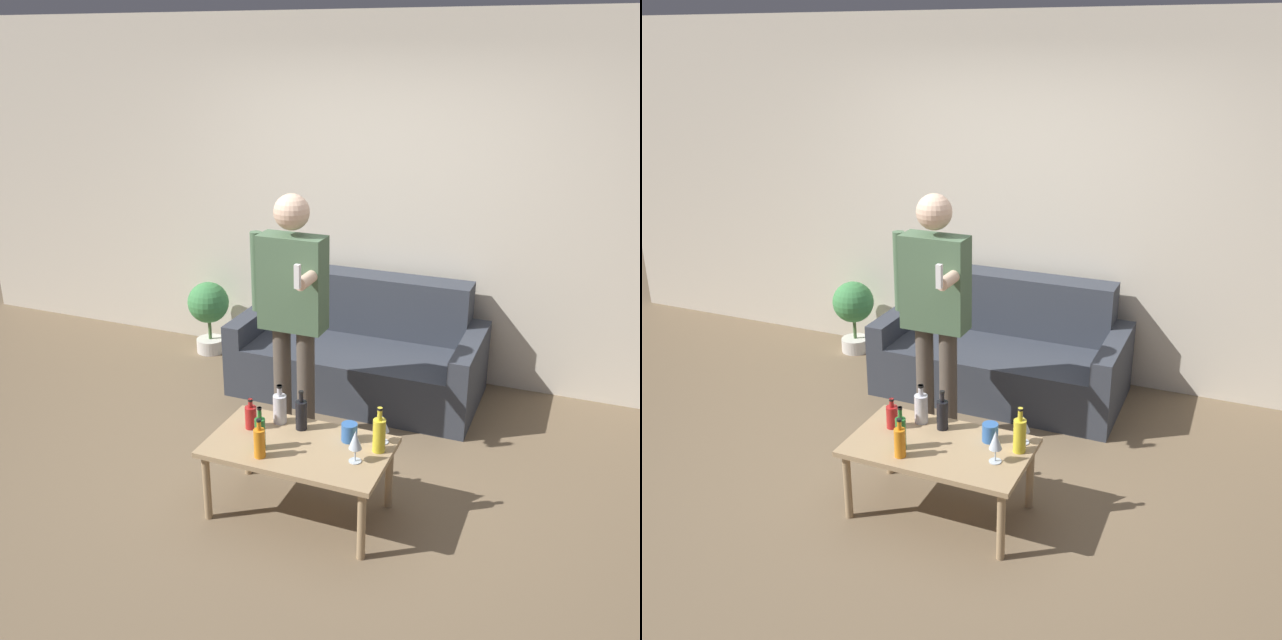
{
  "view_description": "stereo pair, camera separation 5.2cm",
  "coord_description": "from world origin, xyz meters",
  "views": [
    {
      "loc": [
        1.54,
        -3.21,
        2.46
      ],
      "look_at": [
        0.08,
        0.42,
        0.95
      ],
      "focal_mm": 40.0,
      "sensor_mm": 36.0,
      "label": 1
    },
    {
      "loc": [
        1.59,
        -3.19,
        2.46
      ],
      "look_at": [
        0.08,
        0.42,
        0.95
      ],
      "focal_mm": 40.0,
      "sensor_mm": 36.0,
      "label": 2
    }
  ],
  "objects": [
    {
      "name": "wine_glass_far",
      "position": [
        0.51,
        -0.17,
        0.56
      ],
      "size": [
        0.07,
        0.07,
        0.18
      ],
      "color": "silver",
      "rests_on": "coffee_table"
    },
    {
      "name": "bottle_clear",
      "position": [
        0.12,
        0.03,
        0.53
      ],
      "size": [
        0.07,
        0.07,
        0.24
      ],
      "color": "black",
      "rests_on": "coffee_table"
    },
    {
      "name": "person_standing_front",
      "position": [
        -0.18,
        0.59,
        0.97
      ],
      "size": [
        0.49,
        0.42,
        1.65
      ],
      "color": "brown",
      "rests_on": "ground_plane"
    },
    {
      "name": "bottle_yellow",
      "position": [
        -0.02,
        0.06,
        0.53
      ],
      "size": [
        0.08,
        0.08,
        0.23
      ],
      "color": "silver",
      "rests_on": "coffee_table"
    },
    {
      "name": "bottle_orange",
      "position": [
        0.0,
        -0.24,
        0.53
      ],
      "size": [
        0.06,
        0.06,
        0.25
      ],
      "color": "#23752D",
      "rests_on": "coffee_table"
    },
    {
      "name": "coffee_table",
      "position": [
        0.17,
        -0.13,
        0.39
      ],
      "size": [
        0.99,
        0.58,
        0.43
      ],
      "color": "tan",
      "rests_on": "ground_plane"
    },
    {
      "name": "ground_plane",
      "position": [
        0.0,
        0.0,
        0.0
      ],
      "size": [
        16.0,
        16.0,
        0.0
      ],
      "primitive_type": "plane",
      "color": "#756047"
    },
    {
      "name": "couch",
      "position": [
        -0.02,
        1.47,
        0.29
      ],
      "size": [
        1.8,
        0.87,
        0.84
      ],
      "color": "#383D47",
      "rests_on": "ground_plane"
    },
    {
      "name": "bottle_dark",
      "position": [
        -0.15,
        -0.06,
        0.51
      ],
      "size": [
        0.07,
        0.07,
        0.18
      ],
      "color": "#B21E1E",
      "rests_on": "coffee_table"
    },
    {
      "name": "bottle_red",
      "position": [
        0.03,
        -0.32,
        0.52
      ],
      "size": [
        0.06,
        0.06,
        0.22
      ],
      "color": "orange",
      "rests_on": "coffee_table"
    },
    {
      "name": "wine_glass_near",
      "position": [
        0.59,
        0.06,
        0.54
      ],
      "size": [
        0.08,
        0.08,
        0.16
      ],
      "color": "silver",
      "rests_on": "coffee_table"
    },
    {
      "name": "wall_back",
      "position": [
        0.0,
        1.94,
        1.35
      ],
      "size": [
        8.0,
        0.06,
        2.7
      ],
      "color": "beige",
      "rests_on": "ground_plane"
    },
    {
      "name": "bottle_green",
      "position": [
        0.6,
        -0.03,
        0.54
      ],
      "size": [
        0.07,
        0.07,
        0.26
      ],
      "color": "yellow",
      "rests_on": "coffee_table"
    },
    {
      "name": "potted_plant",
      "position": [
        -1.44,
        1.66,
        0.39
      ],
      "size": [
        0.35,
        0.35,
        0.62
      ],
      "color": "silver",
      "rests_on": "ground_plane"
    },
    {
      "name": "cup_on_table",
      "position": [
        0.41,
        0.01,
        0.49
      ],
      "size": [
        0.09,
        0.09,
        0.1
      ],
      "color": "#3366B2",
      "rests_on": "coffee_table"
    }
  ]
}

